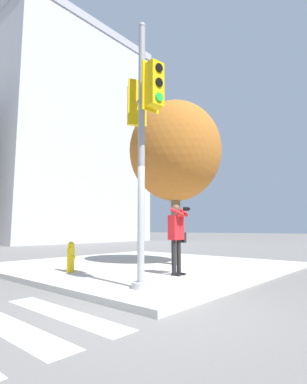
{
  "coord_description": "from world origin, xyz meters",
  "views": [
    {
      "loc": [
        -3.81,
        -3.33,
        1.26
      ],
      "look_at": [
        1.42,
        1.26,
        2.12
      ],
      "focal_mm": 28.0,
      "sensor_mm": 36.0,
      "label": 1
    }
  ],
  "objects_px": {
    "traffic_signal_pole": "(143,123)",
    "street_tree": "(175,152)",
    "fire_hydrant": "(71,257)",
    "person_photographer": "(177,232)"
  },
  "relations": [
    {
      "from": "person_photographer",
      "to": "fire_hydrant",
      "type": "xyz_separation_m",
      "value": [
        -1.46,
        2.41,
        -0.65
      ]
    },
    {
      "from": "street_tree",
      "to": "fire_hydrant",
      "type": "height_order",
      "value": "street_tree"
    },
    {
      "from": "traffic_signal_pole",
      "to": "street_tree",
      "type": "xyz_separation_m",
      "value": [
        3.53,
        1.85,
        0.43
      ]
    },
    {
      "from": "traffic_signal_pole",
      "to": "fire_hydrant",
      "type": "bearing_deg",
      "value": 84.06
    },
    {
      "from": "traffic_signal_pole",
      "to": "person_photographer",
      "type": "xyz_separation_m",
      "value": [
        1.76,
        0.48,
        -2.24
      ]
    },
    {
      "from": "person_photographer",
      "to": "fire_hydrant",
      "type": "bearing_deg",
      "value": 121.19
    },
    {
      "from": "traffic_signal_pole",
      "to": "street_tree",
      "type": "height_order",
      "value": "traffic_signal_pole"
    },
    {
      "from": "street_tree",
      "to": "fire_hydrant",
      "type": "xyz_separation_m",
      "value": [
        -3.23,
        1.04,
        -3.31
      ]
    },
    {
      "from": "person_photographer",
      "to": "traffic_signal_pole",
      "type": "bearing_deg",
      "value": -164.69
    },
    {
      "from": "traffic_signal_pole",
      "to": "street_tree",
      "type": "bearing_deg",
      "value": 27.64
    }
  ]
}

